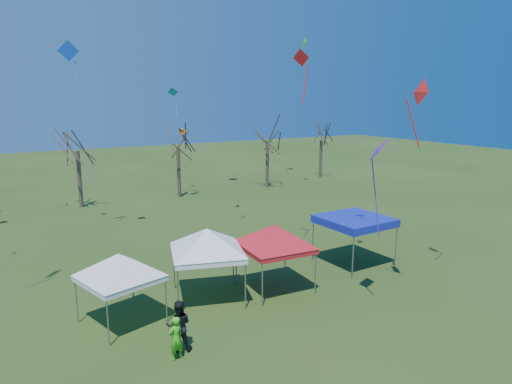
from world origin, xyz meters
TOP-DOWN VIEW (x-y plane):
  - ground at (0.00, 0.00)m, footprint 140.00×140.00m
  - tree_2 at (-2.37, 24.38)m, footprint 3.71×3.71m
  - tree_3 at (6.03, 24.04)m, footprint 3.59×3.59m
  - tree_4 at (15.36, 24.00)m, footprint 3.58×3.58m
  - tree_5 at (23.72, 26.07)m, footprint 3.39×3.39m
  - tent_white_west at (-4.49, 2.78)m, footprint 3.65×3.65m
  - tent_white_mid at (-0.59, 3.13)m, footprint 4.07×4.07m
  - tent_red at (2.53, 2.49)m, footprint 4.11×4.11m
  - tent_blue at (7.99, 3.17)m, footprint 3.43×3.43m
  - person_green at (-3.55, -0.75)m, footprint 0.65×0.52m
  - person_dark at (-3.25, -0.28)m, footprint 1.12×1.02m
  - kite_22 at (5.93, 22.73)m, footprint 0.84×0.72m
  - kite_5 at (4.81, -1.40)m, footprint 1.53×1.54m
  - kite_19 at (4.94, 21.77)m, footprint 1.08×1.01m
  - kite_17 at (6.53, 6.25)m, footprint 0.76×1.02m
  - kite_12 at (17.55, 21.17)m, footprint 0.43×0.96m
  - kite_11 at (-3.77, 15.60)m, footprint 1.26×0.74m
  - kite_27 at (6.72, -1.60)m, footprint 0.80×1.16m

SIDE VIEW (x-z plane):
  - ground at x=0.00m, z-range 0.00..0.00m
  - person_green at x=-3.55m, z-range 0.00..1.55m
  - person_dark at x=-3.25m, z-range 0.00..1.87m
  - tent_blue at x=7.99m, z-range 1.09..3.70m
  - tent_white_west at x=-4.49m, z-range 1.03..4.37m
  - tent_red at x=2.53m, z-range 1.11..4.74m
  - tent_white_mid at x=-0.59m, z-range 1.15..4.90m
  - tree_5 at x=23.72m, z-range 2.00..9.46m
  - kite_22 at x=5.93m, z-range 4.68..7.07m
  - tree_4 at x=15.36m, z-range 2.12..10.00m
  - tree_3 at x=6.03m, z-range 2.12..10.03m
  - tree_2 at x=-2.37m, z-range 2.20..10.38m
  - kite_5 at x=4.81m, z-range 4.71..8.88m
  - kite_27 at x=6.72m, z-range 7.60..10.40m
  - kite_19 at x=4.94m, z-range 8.08..10.44m
  - kite_17 at x=6.53m, z-range 9.37..12.36m
  - kite_11 at x=-3.77m, z-range 10.15..12.92m
  - kite_12 at x=17.55m, z-range 12.29..15.25m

